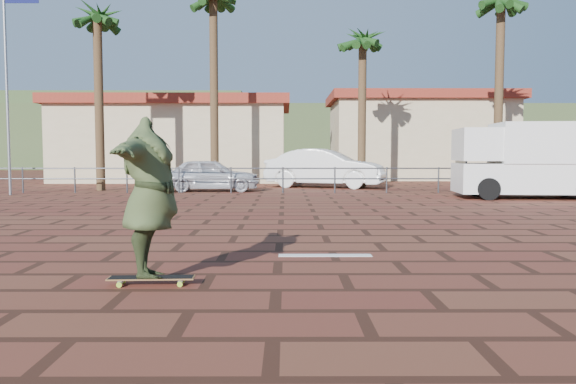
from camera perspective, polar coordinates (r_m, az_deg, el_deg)
The scene contains 17 objects.
ground at distance 9.68m, azimuth -0.87°, elevation -5.18°, with size 120.00×120.00×0.00m, color brown.
paint_stripe at distance 8.51m, azimuth 3.79°, elevation -6.44°, with size 1.40×0.22×0.01m, color white.
guardrail at distance 21.57m, azimuth -0.52°, elevation 1.70°, with size 24.06×0.06×1.00m.
flagpole at distance 23.06m, azimuth -26.44°, elevation 11.30°, with size 1.30×0.10×8.00m.
palm_far_left at distance 24.84m, azimuth -18.82°, elevation 16.08°, with size 2.40×2.40×8.25m.
palm_left at distance 25.56m, azimuth -7.60°, elevation 18.49°, with size 2.40×2.40×9.45m.
palm_center at distance 25.74m, azimuth 7.60°, elevation 14.75°, with size 2.40×2.40×7.75m.
palm_right at distance 25.89m, azimuth 20.84°, elevation 17.23°, with size 2.40×2.40×9.05m.
building_west at distance 32.15m, azimuth -11.23°, elevation 5.24°, with size 12.60×7.60×4.50m.
building_east at distance 34.48m, azimuth 13.06°, elevation 5.55°, with size 10.60×6.60×5.00m.
hill_front at distance 59.57m, azimuth -0.34°, elevation 5.40°, with size 70.00×18.00×6.00m, color #384C28.
hill_back at distance 69.22m, azimuth -18.96°, elevation 5.82°, with size 35.00×14.00×8.00m, color #384C28.
longboard at distance 6.81m, azimuth -13.72°, elevation -8.52°, with size 1.01×0.26×0.10m.
skateboarder at distance 6.67m, azimuth -13.85°, elevation -0.54°, with size 2.29×0.62×1.86m, color #3B4A28.
campervan at distance 20.83m, azimuth 23.56°, elevation 3.12°, with size 5.09×2.51×2.56m.
car_silver at distance 22.77m, azimuth -7.87°, elevation 1.74°, with size 1.56×3.88×1.32m, color silver.
car_white at distance 25.03m, azimuth 3.81°, elevation 2.43°, with size 1.82×5.23×1.72m, color white.
Camera 1 is at (0.11, -9.55, 1.54)m, focal length 35.00 mm.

